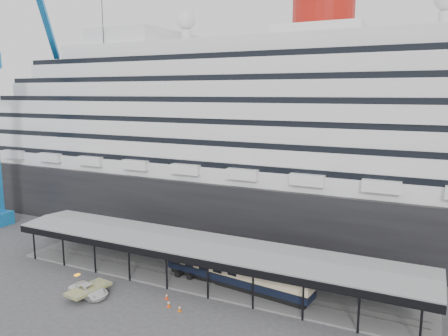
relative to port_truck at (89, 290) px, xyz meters
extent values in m
plane|color=#3B3B3E|center=(10.35, 4.81, -0.73)|extent=(200.00, 200.00, 0.00)
cube|color=black|center=(10.35, 36.81, 4.27)|extent=(130.00, 30.00, 10.00)
cylinder|color=#A6150D|center=(18.35, 36.81, 36.67)|extent=(10.00, 10.00, 9.00)
sphere|color=silver|center=(-7.65, 36.81, 36.97)|extent=(3.60, 3.60, 3.60)
cube|color=slate|center=(10.35, 9.81, -0.61)|extent=(56.00, 8.00, 0.24)
cube|color=slate|center=(10.35, 9.09, -0.45)|extent=(54.00, 0.08, 0.10)
cube|color=slate|center=(10.35, 10.53, -0.45)|extent=(54.00, 0.08, 0.10)
cube|color=black|center=(10.35, 5.31, 3.72)|extent=(56.00, 0.18, 0.90)
cube|color=black|center=(10.35, 14.31, 3.72)|extent=(56.00, 0.18, 0.90)
cube|color=slate|center=(10.35, 9.81, 4.45)|extent=(56.00, 9.00, 0.24)
cube|color=#1B82D1|center=(-27.26, 20.68, 38.47)|extent=(12.92, 17.86, 16.80)
cylinder|color=black|center=(-18.87, 26.56, 22.87)|extent=(0.12, 0.12, 47.21)
imported|color=white|center=(0.00, 0.00, 0.00)|extent=(5.55, 3.12, 1.47)
cube|color=black|center=(15.09, 9.81, -0.17)|extent=(19.38, 4.71, 0.64)
cube|color=black|center=(15.09, 9.81, 0.65)|extent=(20.33, 5.19, 1.01)
cube|color=beige|center=(15.09, 9.81, 1.75)|extent=(20.34, 5.23, 1.19)
cube|color=black|center=(15.09, 9.81, 2.53)|extent=(20.33, 5.19, 0.37)
cube|color=#F23A0D|center=(8.89, 3.41, -0.72)|extent=(0.51, 0.51, 0.03)
cone|color=#F23A0D|center=(8.89, 3.41, -0.34)|extent=(0.43, 0.43, 0.74)
cylinder|color=white|center=(8.89, 3.41, -0.27)|extent=(0.24, 0.24, 0.14)
cube|color=#DD4D0C|center=(10.17, 1.92, -0.72)|extent=(0.56, 0.56, 0.03)
cone|color=#DD4D0C|center=(10.17, 1.92, -0.30)|extent=(0.47, 0.47, 0.81)
cylinder|color=white|center=(10.17, 1.92, -0.23)|extent=(0.26, 0.26, 0.16)
cube|color=#DC5D0C|center=(11.85, 1.56, -0.72)|extent=(0.48, 0.48, 0.03)
cone|color=#DC5D0C|center=(11.85, 1.56, -0.34)|extent=(0.41, 0.41, 0.74)
cylinder|color=white|center=(11.85, 1.56, -0.27)|extent=(0.24, 0.24, 0.14)
camera|label=1|loc=(36.16, -37.21, 23.51)|focal=35.00mm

